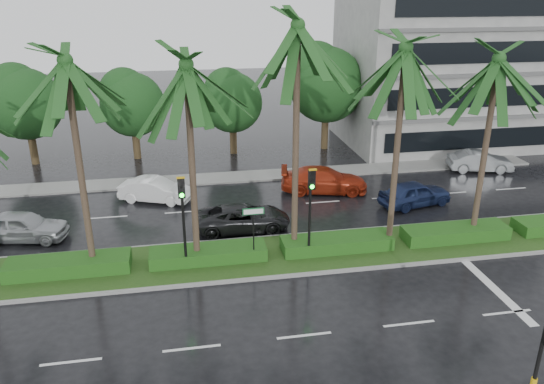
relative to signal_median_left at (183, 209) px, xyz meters
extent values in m
plane|color=black|center=(4.00, -0.30, -3.00)|extent=(120.00, 120.00, 0.00)
cube|color=slate|center=(4.00, 11.70, -2.94)|extent=(40.00, 2.00, 0.12)
cube|color=gray|center=(4.00, 0.70, -2.93)|extent=(36.00, 4.00, 0.14)
cube|color=#1D4316|center=(4.00, 0.70, -2.85)|extent=(35.60, 3.70, 0.02)
cube|color=#134413|center=(-5.00, 0.70, -2.55)|extent=(5.20, 1.40, 0.60)
cube|color=#134413|center=(1.00, 0.70, -2.55)|extent=(5.20, 1.40, 0.60)
cube|color=#134413|center=(7.00, 0.70, -2.55)|extent=(5.20, 1.40, 0.60)
cube|color=#134413|center=(13.00, 0.70, -2.55)|extent=(5.20, 1.40, 0.60)
cube|color=silver|center=(-8.00, 6.70, -2.99)|extent=(2.00, 0.12, 0.01)
cube|color=silver|center=(-4.00, -5.30, -2.99)|extent=(2.00, 0.12, 0.01)
cube|color=silver|center=(-4.00, 6.70, -2.99)|extent=(2.00, 0.12, 0.01)
cube|color=silver|center=(0.00, -5.30, -2.99)|extent=(2.00, 0.12, 0.01)
cube|color=silver|center=(0.00, 6.70, -2.99)|extent=(2.00, 0.12, 0.01)
cube|color=silver|center=(4.00, -5.30, -2.99)|extent=(2.00, 0.12, 0.01)
cube|color=silver|center=(4.00, 6.70, -2.99)|extent=(2.00, 0.12, 0.01)
cube|color=silver|center=(8.00, -5.30, -2.99)|extent=(2.00, 0.12, 0.01)
cube|color=silver|center=(8.00, 6.70, -2.99)|extent=(2.00, 0.12, 0.01)
cube|color=silver|center=(12.00, -5.30, -2.99)|extent=(2.00, 0.12, 0.01)
cube|color=silver|center=(12.00, 6.70, -2.99)|extent=(2.00, 0.12, 0.01)
cube|color=silver|center=(16.00, 6.70, -2.99)|extent=(2.00, 0.12, 0.01)
cube|color=silver|center=(20.00, 6.70, -2.99)|extent=(2.00, 0.12, 0.01)
cube|color=silver|center=(12.50, -3.30, -2.99)|extent=(0.40, 6.00, 0.01)
cylinder|color=#3D3123|center=(-4.00, 0.80, 1.62)|extent=(0.28, 0.28, 8.94)
cylinder|color=#3D3123|center=(-4.00, 0.80, -2.63)|extent=(0.40, 0.40, 0.44)
cylinder|color=#3D3123|center=(0.50, 0.60, 1.50)|extent=(0.28, 0.28, 8.70)
cylinder|color=#3D3123|center=(0.50, 0.60, -2.63)|extent=(0.40, 0.40, 0.44)
cylinder|color=#3D3123|center=(5.00, 0.90, 2.20)|extent=(0.28, 0.28, 10.09)
cylinder|color=#3D3123|center=(5.00, 0.90, -2.63)|extent=(0.40, 0.40, 0.44)
cylinder|color=#3D3123|center=(9.50, 0.50, 1.75)|extent=(0.28, 0.28, 9.19)
cylinder|color=#3D3123|center=(9.50, 0.50, -2.63)|extent=(0.40, 0.40, 0.44)
cylinder|color=#3D3123|center=(14.00, 0.80, 1.45)|extent=(0.28, 0.28, 8.61)
cylinder|color=#3D3123|center=(14.00, 0.80, -2.63)|extent=(0.40, 0.40, 0.44)
cylinder|color=black|center=(10.00, -9.60, -1.18)|extent=(0.12, 0.12, 3.40)
cylinder|color=black|center=(0.00, 0.10, -1.15)|extent=(0.12, 0.12, 3.40)
cube|color=black|center=(0.00, -0.08, 1.00)|extent=(0.30, 0.18, 0.90)
cube|color=gold|center=(0.00, -0.20, 1.48)|extent=(0.34, 0.12, 0.06)
cylinder|color=black|center=(0.00, -0.18, 1.30)|extent=(0.18, 0.04, 0.18)
cylinder|color=black|center=(0.00, -0.18, 1.00)|extent=(0.18, 0.04, 0.18)
cylinder|color=#0CE519|center=(0.00, -0.18, 0.70)|extent=(0.18, 0.04, 0.18)
cylinder|color=black|center=(5.50, 0.10, -1.15)|extent=(0.12, 0.12, 3.40)
cube|color=black|center=(5.50, -0.08, 1.00)|extent=(0.30, 0.18, 0.90)
cube|color=gold|center=(5.50, -0.20, 1.48)|extent=(0.34, 0.12, 0.06)
cylinder|color=black|center=(5.50, -0.18, 1.30)|extent=(0.18, 0.04, 0.18)
cylinder|color=black|center=(5.50, -0.18, 1.00)|extent=(0.18, 0.04, 0.18)
cylinder|color=#0CE519|center=(5.50, -0.18, 0.70)|extent=(0.18, 0.04, 0.18)
cylinder|color=black|center=(3.00, 0.20, -1.55)|extent=(0.06, 0.06, 2.60)
cube|color=#0C5926|center=(3.00, 0.17, -0.40)|extent=(0.95, 0.04, 0.30)
cube|color=white|center=(3.00, 0.15, -0.40)|extent=(0.85, 0.01, 0.22)
cylinder|color=#392D19|center=(-10.00, 17.20, -1.82)|extent=(0.52, 0.52, 2.35)
sphere|color=#163915|center=(-10.00, 17.20, 1.23)|extent=(4.84, 4.84, 4.84)
sphere|color=#163915|center=(-10.00, 17.50, 2.17)|extent=(3.63, 3.63, 3.63)
cylinder|color=#392D19|center=(-3.00, 17.20, -1.91)|extent=(0.52, 0.52, 2.18)
sphere|color=#163915|center=(-3.00, 17.20, 0.92)|extent=(4.48, 4.48, 4.48)
sphere|color=#163915|center=(-3.00, 17.50, 1.79)|extent=(3.36, 3.36, 3.36)
cylinder|color=#392D19|center=(4.00, 17.20, -1.94)|extent=(0.52, 0.52, 2.11)
sphere|color=#163915|center=(4.00, 17.20, 0.81)|extent=(4.35, 4.35, 4.35)
sphere|color=#163915|center=(4.00, 17.50, 1.65)|extent=(3.26, 3.26, 3.26)
cylinder|color=#392D19|center=(11.00, 17.20, -1.65)|extent=(0.52, 0.52, 2.69)
sphere|color=#163915|center=(11.00, 17.20, 1.85)|extent=(5.54, 5.54, 5.54)
sphere|color=#163915|center=(11.00, 17.50, 2.93)|extent=(4.16, 4.16, 4.16)
cylinder|color=#392D19|center=(18.00, 17.20, -1.66)|extent=(0.52, 0.52, 2.67)
sphere|color=#163915|center=(18.00, 17.20, 1.80)|extent=(5.49, 5.49, 5.49)
sphere|color=#163915|center=(18.00, 17.50, 2.87)|extent=(4.12, 4.12, 4.12)
cube|color=gray|center=(21.00, 17.70, 3.00)|extent=(16.00, 10.00, 12.00)
imported|color=#A3A6AB|center=(-7.79, 4.65, -2.27)|extent=(2.46, 4.54, 1.46)
imported|color=white|center=(-1.50, 8.61, -2.31)|extent=(2.86, 4.39, 1.37)
imported|color=black|center=(3.00, 3.87, -2.34)|extent=(2.27, 4.80, 1.33)
imported|color=#9C2711|center=(8.50, 8.34, -2.25)|extent=(3.12, 5.50, 1.50)
imported|color=#19254C|center=(13.00, 5.35, -2.28)|extent=(2.60, 4.50, 1.44)
imported|color=slate|center=(19.83, 10.15, -2.31)|extent=(2.33, 4.39, 1.38)
camera|label=1|loc=(0.04, -20.65, 8.74)|focal=35.00mm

